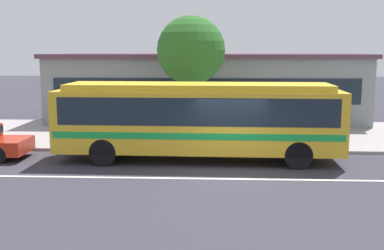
% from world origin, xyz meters
% --- Properties ---
extents(ground_plane, '(120.00, 120.00, 0.00)m').
position_xyz_m(ground_plane, '(0.00, 0.00, 0.00)').
color(ground_plane, '#34333C').
extents(sidewalk_slab, '(60.00, 8.00, 0.12)m').
position_xyz_m(sidewalk_slab, '(0.00, 7.15, 0.06)').
color(sidewalk_slab, '#9C9392').
rests_on(sidewalk_slab, ground_plane).
extents(lane_stripe_center, '(56.00, 0.16, 0.01)m').
position_xyz_m(lane_stripe_center, '(0.00, -0.80, 0.00)').
color(lane_stripe_center, silver).
rests_on(lane_stripe_center, ground_plane).
extents(transit_bus, '(10.73, 2.71, 2.95)m').
position_xyz_m(transit_bus, '(-1.15, 1.80, 1.71)').
color(transit_bus, gold).
rests_on(transit_bus, ground_plane).
extents(pedestrian_waiting_near_sign, '(0.48, 0.48, 1.64)m').
position_xyz_m(pedestrian_waiting_near_sign, '(-3.03, 5.01, 1.07)').
color(pedestrian_waiting_near_sign, '#38363F').
rests_on(pedestrian_waiting_near_sign, sidewalk_slab).
extents(pedestrian_walking_along_curb, '(0.48, 0.48, 1.65)m').
position_xyz_m(pedestrian_walking_along_curb, '(-4.17, 3.90, 1.09)').
color(pedestrian_walking_along_curb, slate).
rests_on(pedestrian_walking_along_curb, sidewalk_slab).
extents(bus_stop_sign, '(0.11, 0.44, 2.53)m').
position_xyz_m(bus_stop_sign, '(2.42, 3.91, 1.74)').
color(bus_stop_sign, gray).
rests_on(bus_stop_sign, sidewalk_slab).
extents(street_tree_near_stop, '(3.24, 3.24, 5.68)m').
position_xyz_m(street_tree_near_stop, '(-1.67, 6.62, 4.16)').
color(street_tree_near_stop, brown).
rests_on(street_tree_near_stop, sidewalk_slab).
extents(station_building, '(18.04, 9.32, 3.97)m').
position_xyz_m(station_building, '(-1.03, 13.38, 1.99)').
color(station_building, gray).
rests_on(station_building, ground_plane).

